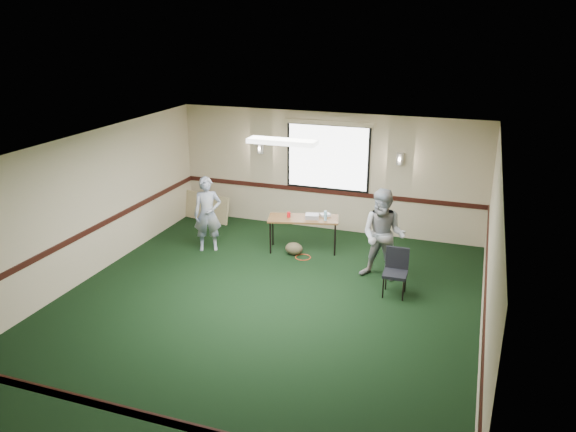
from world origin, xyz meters
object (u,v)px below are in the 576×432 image
(projector, at_px, (312,216))
(folding_table, at_px, (303,220))
(conference_chair, at_px, (396,268))
(person_left, at_px, (208,214))
(person_right, at_px, (383,235))

(projector, bearing_deg, folding_table, 173.27)
(conference_chair, xyz_separation_m, person_left, (-4.03, 0.72, 0.30))
(projector, height_order, conference_chair, conference_chair)
(person_left, bearing_deg, folding_table, -8.11)
(person_left, bearing_deg, projector, -9.01)
(folding_table, xyz_separation_m, projector, (0.18, 0.02, 0.10))
(folding_table, xyz_separation_m, conference_chair, (2.14, -1.33, -0.18))
(folding_table, relative_size, projector, 5.67)
(projector, bearing_deg, person_right, -41.56)
(folding_table, height_order, conference_chair, conference_chair)
(folding_table, distance_m, projector, 0.21)
(folding_table, relative_size, conference_chair, 1.85)
(projector, distance_m, person_left, 2.17)
(folding_table, relative_size, person_right, 0.89)
(person_left, height_order, person_right, person_right)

